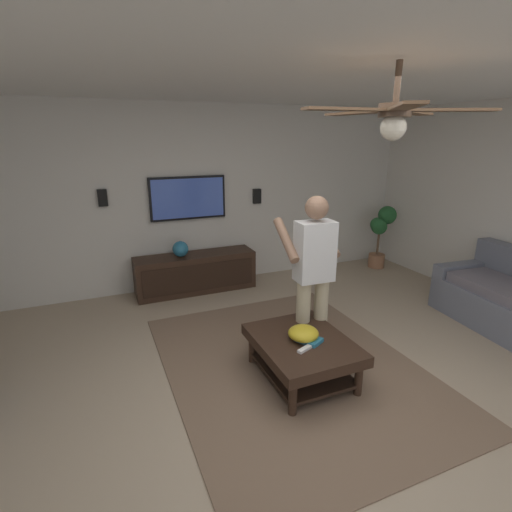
% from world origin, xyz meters
% --- Properties ---
extents(ground_plane, '(8.16, 8.16, 0.00)m').
position_xyz_m(ground_plane, '(0.00, 0.00, 0.00)').
color(ground_plane, tan).
extents(wall_back_tv, '(0.10, 7.00, 2.61)m').
position_xyz_m(wall_back_tv, '(3.18, 0.00, 1.30)').
color(wall_back_tv, silver).
rests_on(wall_back_tv, ground).
extents(ceiling_slab, '(6.45, 7.00, 0.10)m').
position_xyz_m(ceiling_slab, '(0.00, 0.00, 2.66)').
color(ceiling_slab, white).
extents(area_rug, '(3.04, 2.30, 0.01)m').
position_xyz_m(area_rug, '(0.55, -0.16, 0.01)').
color(area_rug, '#7A604C').
rests_on(area_rug, ground).
extents(coffee_table, '(1.00, 0.80, 0.40)m').
position_xyz_m(coffee_table, '(0.35, -0.16, 0.30)').
color(coffee_table, '#332116').
rests_on(coffee_table, ground).
extents(media_console, '(0.45, 1.70, 0.55)m').
position_xyz_m(media_console, '(2.84, 0.18, 0.28)').
color(media_console, '#332116').
rests_on(media_console, ground).
extents(tv, '(0.05, 1.08, 0.61)m').
position_xyz_m(tv, '(3.08, 0.18, 1.32)').
color(tv, black).
extents(person_standing, '(0.55, 0.55, 1.64)m').
position_xyz_m(person_standing, '(0.69, -0.45, 0.93)').
color(person_standing, '#C6B793').
rests_on(person_standing, ground).
extents(potted_plant_tall, '(0.32, 0.46, 1.05)m').
position_xyz_m(potted_plant_tall, '(2.65, -2.97, 0.66)').
color(potted_plant_tall, '#9E6B4C').
rests_on(potted_plant_tall, ground).
extents(bowl, '(0.28, 0.28, 0.12)m').
position_xyz_m(bowl, '(0.35, -0.17, 0.46)').
color(bowl, gold).
rests_on(bowl, coffee_table).
extents(remote_white, '(0.09, 0.16, 0.02)m').
position_xyz_m(remote_white, '(0.18, -0.08, 0.41)').
color(remote_white, white).
rests_on(remote_white, coffee_table).
extents(book, '(0.27, 0.24, 0.04)m').
position_xyz_m(book, '(0.30, -0.19, 0.42)').
color(book, teal).
rests_on(book, coffee_table).
extents(vase_round, '(0.22, 0.22, 0.22)m').
position_xyz_m(vase_round, '(2.82, 0.38, 0.66)').
color(vase_round, teal).
rests_on(vase_round, media_console).
extents(wall_speaker_left, '(0.06, 0.12, 0.22)m').
position_xyz_m(wall_speaker_left, '(3.10, -0.89, 1.28)').
color(wall_speaker_left, black).
extents(wall_speaker_right, '(0.06, 0.12, 0.22)m').
position_xyz_m(wall_speaker_right, '(3.10, 1.31, 1.39)').
color(wall_speaker_right, black).
extents(ceiling_fan, '(1.14, 1.16, 0.46)m').
position_xyz_m(ceiling_fan, '(-0.37, -0.32, 2.28)').
color(ceiling_fan, '#4C3828').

